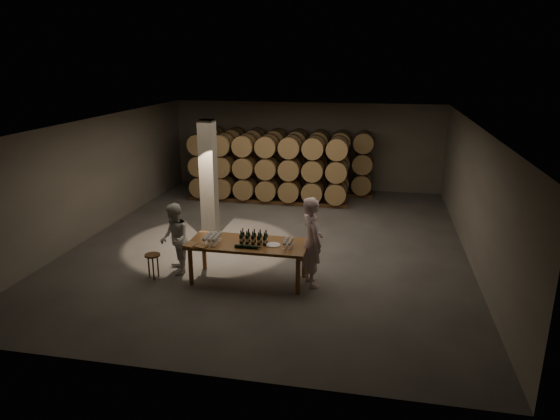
% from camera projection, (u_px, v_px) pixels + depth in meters
% --- Properties ---
extents(room, '(12.00, 12.00, 12.00)m').
position_uv_depth(room, '(209.00, 179.00, 13.52)').
color(room, '#4B4947').
rests_on(room, ground).
extents(tasting_table, '(2.60, 1.10, 0.90)m').
position_uv_depth(tasting_table, '(248.00, 247.00, 10.89)').
color(tasting_table, brown).
rests_on(tasting_table, ground).
extents(barrel_stack_back, '(6.26, 0.95, 2.31)m').
position_uv_depth(barrel_stack_back, '(287.00, 160.00, 18.10)').
color(barrel_stack_back, brown).
rests_on(barrel_stack_back, ground).
extents(barrel_stack_front, '(5.48, 0.95, 2.31)m').
position_uv_depth(barrel_stack_front, '(268.00, 168.00, 16.86)').
color(barrel_stack_front, brown).
rests_on(barrel_stack_front, ground).
extents(bottle_cluster, '(0.60, 0.23, 0.31)m').
position_uv_depth(bottle_cluster, '(254.00, 239.00, 10.79)').
color(bottle_cluster, black).
rests_on(bottle_cluster, tasting_table).
extents(lying_bottles, '(0.58, 0.07, 0.07)m').
position_uv_depth(lying_bottles, '(247.00, 247.00, 10.53)').
color(lying_bottles, black).
rests_on(lying_bottles, tasting_table).
extents(glass_cluster_left, '(0.30, 0.52, 0.17)m').
position_uv_depth(glass_cluster_left, '(212.00, 237.00, 10.87)').
color(glass_cluster_left, silver).
rests_on(glass_cluster_left, tasting_table).
extents(glass_cluster_right, '(0.19, 0.41, 0.16)m').
position_uv_depth(glass_cluster_right, '(288.00, 241.00, 10.63)').
color(glass_cluster_right, silver).
rests_on(glass_cluster_right, tasting_table).
extents(plate, '(0.31, 0.31, 0.02)m').
position_uv_depth(plate, '(273.00, 245.00, 10.71)').
color(plate, white).
rests_on(plate, tasting_table).
extents(notebook_near, '(0.29, 0.26, 0.03)m').
position_uv_depth(notebook_near, '(201.00, 246.00, 10.61)').
color(notebook_near, olive).
rests_on(notebook_near, tasting_table).
extents(notebook_corner, '(0.31, 0.36, 0.03)m').
position_uv_depth(notebook_corner, '(190.00, 245.00, 10.71)').
color(notebook_corner, olive).
rests_on(notebook_corner, tasting_table).
extents(pen, '(0.12, 0.04, 0.01)m').
position_uv_depth(pen, '(213.00, 247.00, 10.60)').
color(pen, black).
rests_on(pen, tasting_table).
extents(stool, '(0.34, 0.34, 0.57)m').
position_uv_depth(stool, '(153.00, 259.00, 11.12)').
color(stool, brown).
rests_on(stool, ground).
extents(person_man, '(0.75, 0.86, 1.98)m').
position_uv_depth(person_man, '(312.00, 242.00, 10.66)').
color(person_man, silver).
rests_on(person_man, ground).
extents(person_woman, '(0.93, 1.00, 1.64)m').
position_uv_depth(person_woman, '(175.00, 239.00, 11.30)').
color(person_woman, silver).
rests_on(person_woman, ground).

